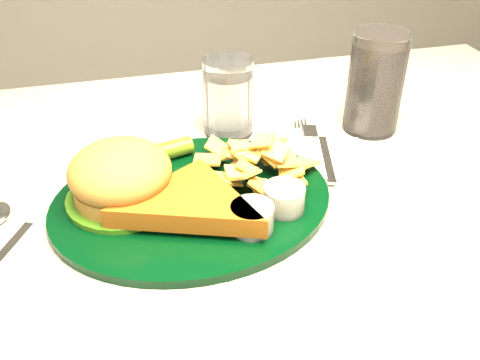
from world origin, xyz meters
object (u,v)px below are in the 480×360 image
Objects in this scene: dinner_plate at (191,178)px; cola_glass at (375,83)px; fork_napkin at (324,156)px; water_glass at (228,97)px.

dinner_plate is 2.30× the size of cola_glass.
fork_napkin is (0.20, 0.06, -0.03)m from dinner_plate.
fork_napkin is (-0.10, -0.07, -0.07)m from cola_glass.
water_glass is (0.09, 0.17, 0.02)m from dinner_plate.
water_glass is 0.22m from cola_glass.
dinner_plate is at bearing -157.12° from cola_glass.
cola_glass is 0.95× the size of fork_napkin.
dinner_plate is 0.19m from water_glass.
water_glass is 0.17m from fork_napkin.
dinner_plate is 2.17× the size of fork_napkin.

